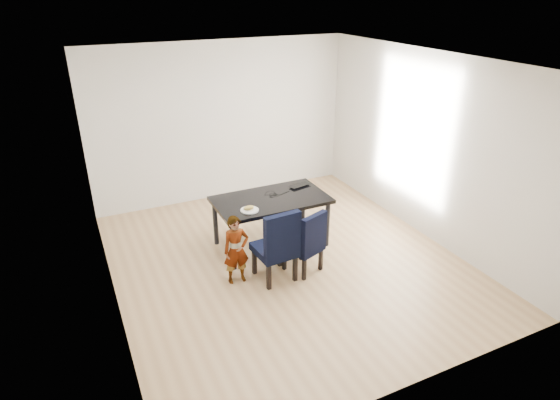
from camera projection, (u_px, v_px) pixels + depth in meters
name	position (u px, v px, depth m)	size (l,w,h in m)	color
floor	(286.00, 261.00, 6.50)	(4.50, 5.00, 0.01)	tan
ceiling	(287.00, 60.00, 5.36)	(4.50, 5.00, 0.01)	white
wall_back	(222.00, 122.00, 7.98)	(4.50, 0.01, 2.70)	silver
wall_front	(420.00, 269.00, 3.88)	(4.50, 0.01, 2.70)	silver
wall_left	(100.00, 203.00, 5.05)	(0.01, 5.00, 2.70)	white
wall_right	(426.00, 146.00, 6.81)	(0.01, 5.00, 2.70)	white
dining_table	(271.00, 222.00, 6.75)	(1.60, 0.90, 0.75)	black
chair_left	(274.00, 243.00, 5.94)	(0.48, 0.50, 1.01)	black
chair_right	(303.00, 241.00, 6.12)	(0.42, 0.44, 0.88)	black
child	(236.00, 250.00, 5.88)	(0.34, 0.22, 0.92)	#F53614
plate	(250.00, 210.00, 6.23)	(0.25, 0.25, 0.01)	silver
sandwich	(249.00, 208.00, 6.21)	(0.15, 0.07, 0.06)	olive
laptop	(298.00, 184.00, 7.01)	(0.33, 0.21, 0.03)	black
cable_tangle	(274.00, 196.00, 6.66)	(0.13, 0.13, 0.01)	black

